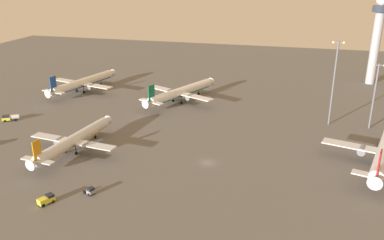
% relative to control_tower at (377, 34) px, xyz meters
% --- Properties ---
extents(ground_plane, '(416.00, 416.00, 0.00)m').
position_rel_control_tower_xyz_m(ground_plane, '(-60.57, -111.92, -25.47)').
color(ground_plane, '#605E5B').
extents(control_tower, '(8.00, 8.00, 44.46)m').
position_rel_control_tower_xyz_m(control_tower, '(0.00, 0.00, 0.00)').
color(control_tower, '#A8A8B2').
rests_on(control_tower, ground).
extents(airplane_near_gate, '(31.08, 39.82, 10.22)m').
position_rel_control_tower_xyz_m(airplane_near_gate, '(-104.49, -114.97, -21.61)').
color(airplane_near_gate, silver).
rests_on(airplane_near_gate, ground).
extents(airplane_mid_apron, '(33.60, 42.54, 11.54)m').
position_rel_control_tower_xyz_m(airplane_mid_apron, '(-86.12, -55.28, -21.11)').
color(airplane_mid_apron, white).
rests_on(airplane_mid_apron, ground).
extents(airplane_terminal_side, '(34.55, 44.06, 11.44)m').
position_rel_control_tower_xyz_m(airplane_terminal_side, '(-136.24, -51.95, -21.15)').
color(airplane_terminal_side, silver).
rests_on(airplane_terminal_side, ground).
extents(pushback_tug, '(3.54, 2.87, 2.05)m').
position_rel_control_tower_xyz_m(pushback_tug, '(-86.30, -138.10, -24.40)').
color(pushback_tug, gray).
rests_on(pushback_tug, ground).
extents(fuel_truck, '(6.47, 5.08, 2.35)m').
position_rel_control_tower_xyz_m(fuel_truck, '(-143.70, -95.83, -24.11)').
color(fuel_truck, yellow).
rests_on(fuel_truck, ground).
extents(maintenance_van, '(3.61, 4.58, 2.25)m').
position_rel_control_tower_xyz_m(maintenance_van, '(-94.91, -144.99, -24.29)').
color(maintenance_van, yellow).
rests_on(maintenance_van, ground).
extents(apron_light_west, '(4.80, 0.90, 31.81)m').
position_rel_control_tower_xyz_m(apron_light_west, '(-23.27, -67.58, -7.65)').
color(apron_light_west, slate).
rests_on(apron_light_west, ground).
extents(apron_light_central, '(4.80, 0.90, 24.54)m').
position_rel_control_tower_xyz_m(apron_light_central, '(-8.83, -68.03, -11.38)').
color(apron_light_central, slate).
rests_on(apron_light_central, ground).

